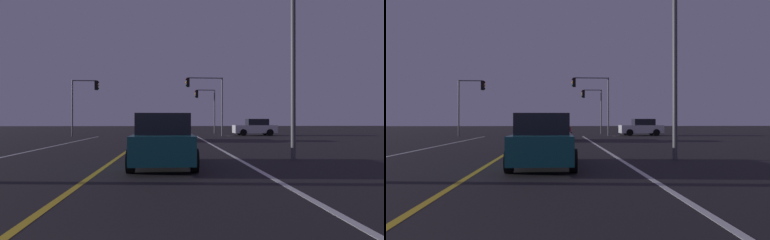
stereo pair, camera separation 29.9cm
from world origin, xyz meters
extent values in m
cube|color=silver|center=(4.70, 12.77, 0.00)|extent=(0.16, 37.53, 0.01)
cube|color=gold|center=(0.00, 12.77, 0.00)|extent=(0.16, 37.53, 0.01)
cylinder|color=black|center=(0.97, 11.67, 0.34)|extent=(0.22, 0.68, 0.68)
cylinder|color=black|center=(2.77, 11.67, 0.34)|extent=(0.22, 0.68, 0.68)
cylinder|color=black|center=(0.97, 8.97, 0.34)|extent=(0.22, 0.68, 0.68)
cylinder|color=black|center=(2.77, 8.97, 0.34)|extent=(0.22, 0.68, 0.68)
cube|color=#145156|center=(1.87, 10.32, 0.66)|extent=(1.80, 4.30, 0.80)
cube|color=black|center=(1.87, 10.07, 1.38)|extent=(1.60, 2.10, 0.64)
cube|color=red|center=(1.27, 8.22, 0.76)|extent=(0.24, 0.08, 0.16)
cube|color=red|center=(2.47, 8.22, 0.76)|extent=(0.24, 0.08, 0.16)
cylinder|color=black|center=(9.41, 32.01, 0.34)|extent=(0.68, 0.22, 0.68)
cylinder|color=black|center=(9.41, 33.81, 0.34)|extent=(0.68, 0.22, 0.68)
cylinder|color=black|center=(12.11, 32.01, 0.34)|extent=(0.68, 0.22, 0.68)
cylinder|color=black|center=(12.11, 33.81, 0.34)|extent=(0.68, 0.22, 0.68)
cube|color=silver|center=(10.76, 32.91, 0.66)|extent=(4.30, 1.80, 0.80)
cube|color=black|center=(11.01, 32.91, 1.38)|extent=(2.10, 1.60, 0.64)
cube|color=red|center=(12.86, 32.31, 0.76)|extent=(0.08, 0.24, 0.16)
cube|color=red|center=(12.86, 33.51, 0.76)|extent=(0.08, 0.24, 0.16)
cylinder|color=black|center=(1.39, 25.76, 0.34)|extent=(0.22, 0.68, 0.68)
cylinder|color=black|center=(3.19, 25.76, 0.34)|extent=(0.22, 0.68, 0.68)
cylinder|color=black|center=(1.39, 23.06, 0.34)|extent=(0.22, 0.68, 0.68)
cylinder|color=black|center=(3.19, 23.06, 0.34)|extent=(0.22, 0.68, 0.68)
cube|color=maroon|center=(2.29, 24.41, 0.66)|extent=(1.80, 4.30, 0.80)
cube|color=black|center=(2.29, 24.16, 1.38)|extent=(1.60, 2.10, 0.64)
cube|color=red|center=(1.69, 22.31, 0.76)|extent=(0.24, 0.08, 0.16)
cube|color=red|center=(2.89, 22.31, 0.76)|extent=(0.24, 0.08, 0.16)
cylinder|color=#4C4C51|center=(7.27, 32.03, 2.89)|extent=(0.14, 0.14, 5.79)
cylinder|color=#4C4C51|center=(5.58, 32.03, 5.74)|extent=(3.38, 0.10, 0.10)
cube|color=black|center=(3.89, 32.03, 5.29)|extent=(0.28, 0.36, 0.90)
sphere|color=#3A0605|center=(3.73, 32.03, 5.59)|extent=(0.20, 0.20, 0.20)
sphere|color=orange|center=(3.73, 32.03, 5.29)|extent=(0.20, 0.20, 0.20)
sphere|color=#063816|center=(3.73, 32.03, 4.99)|extent=(0.20, 0.20, 0.20)
cylinder|color=#4C4C51|center=(-7.27, 32.03, 2.72)|extent=(0.14, 0.14, 5.43)
cylinder|color=#4C4C51|center=(-6.13, 32.03, 5.38)|extent=(2.27, 0.10, 0.10)
cube|color=black|center=(-4.99, 32.03, 4.93)|extent=(0.28, 0.36, 0.90)
sphere|color=#3A0605|center=(-4.83, 32.03, 5.23)|extent=(0.20, 0.20, 0.20)
sphere|color=orange|center=(-4.83, 32.03, 4.93)|extent=(0.20, 0.20, 0.20)
sphere|color=#063816|center=(-4.83, 32.03, 4.63)|extent=(0.20, 0.20, 0.20)
cylinder|color=#4C4C51|center=(7.27, 37.53, 2.56)|extent=(0.14, 0.14, 5.11)
cylinder|color=#4C4C51|center=(6.25, 37.53, 5.06)|extent=(2.05, 0.10, 0.10)
cube|color=black|center=(5.22, 37.53, 4.61)|extent=(0.28, 0.36, 0.90)
sphere|color=#3A0605|center=(5.06, 37.53, 4.91)|extent=(0.20, 0.20, 0.20)
sphere|color=orange|center=(5.06, 37.53, 4.61)|extent=(0.20, 0.20, 0.20)
sphere|color=#063816|center=(5.06, 37.53, 4.31)|extent=(0.20, 0.20, 0.20)
cylinder|color=#4C4C51|center=(6.73, 11.80, 3.54)|extent=(0.18, 0.18, 7.07)
camera|label=1|loc=(2.06, -0.36, 1.46)|focal=30.86mm
camera|label=2|loc=(2.36, -0.36, 1.46)|focal=30.86mm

